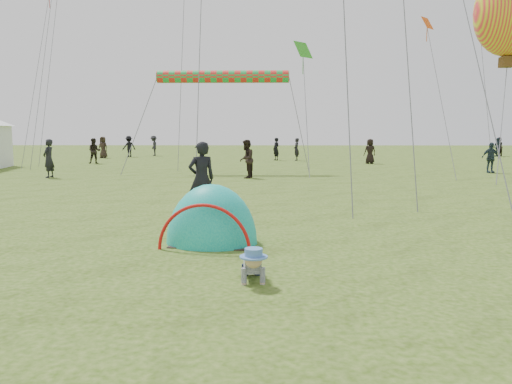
{
  "coord_description": "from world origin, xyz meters",
  "views": [
    {
      "loc": [
        0.59,
        -6.94,
        2.16
      ],
      "look_at": [
        0.41,
        2.54,
        1.0
      ],
      "focal_mm": 35.0,
      "sensor_mm": 36.0,
      "label": 1
    }
  ],
  "objects_px": {
    "crawling_toddler": "(253,263)",
    "standing_adult": "(202,179)",
    "popup_tent": "(212,243)",
    "balloon_kite": "(510,17)"
  },
  "relations": [
    {
      "from": "popup_tent",
      "to": "balloon_kite",
      "type": "height_order",
      "value": "balloon_kite"
    },
    {
      "from": "balloon_kite",
      "to": "popup_tent",
      "type": "bearing_deg",
      "value": -129.25
    },
    {
      "from": "standing_adult",
      "to": "balloon_kite",
      "type": "distance_m",
      "value": 19.62
    },
    {
      "from": "standing_adult",
      "to": "balloon_kite",
      "type": "bearing_deg",
      "value": -160.76
    },
    {
      "from": "popup_tent",
      "to": "balloon_kite",
      "type": "bearing_deg",
      "value": 57.57
    },
    {
      "from": "crawling_toddler",
      "to": "standing_adult",
      "type": "height_order",
      "value": "standing_adult"
    },
    {
      "from": "popup_tent",
      "to": "standing_adult",
      "type": "height_order",
      "value": "standing_adult"
    },
    {
      "from": "crawling_toddler",
      "to": "popup_tent",
      "type": "height_order",
      "value": "popup_tent"
    },
    {
      "from": "popup_tent",
      "to": "balloon_kite",
      "type": "xyz_separation_m",
      "value": [
        12.91,
        15.8,
        7.64
      ]
    },
    {
      "from": "popup_tent",
      "to": "standing_adult",
      "type": "bearing_deg",
      "value": 107.41
    }
  ]
}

